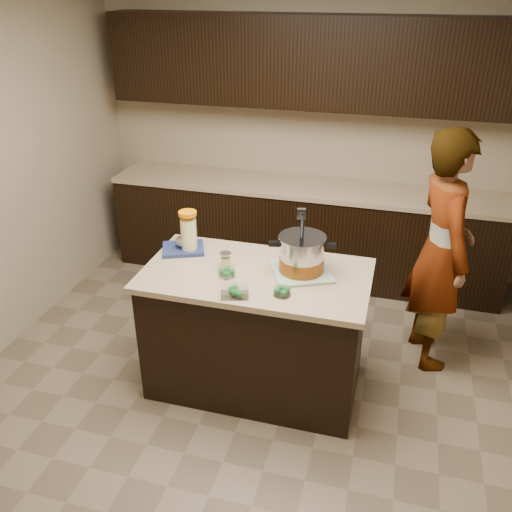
{
  "coord_description": "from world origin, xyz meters",
  "views": [
    {
      "loc": [
        0.81,
        -2.93,
        2.59
      ],
      "look_at": [
        0.0,
        0.0,
        1.02
      ],
      "focal_mm": 38.0,
      "sensor_mm": 36.0,
      "label": 1
    }
  ],
  "objects_px": {
    "stock_pot": "(302,256)",
    "island": "(256,330)",
    "lemonade_pitcher": "(189,234)",
    "person": "(441,252)"
  },
  "relations": [
    {
      "from": "stock_pot",
      "to": "person",
      "type": "distance_m",
      "value": 1.07
    },
    {
      "from": "island",
      "to": "stock_pot",
      "type": "xyz_separation_m",
      "value": [
        0.28,
        0.08,
        0.57
      ]
    },
    {
      "from": "stock_pot",
      "to": "island",
      "type": "bearing_deg",
      "value": -176.13
    },
    {
      "from": "lemonade_pitcher",
      "to": "stock_pot",
      "type": "bearing_deg",
      "value": -5.93
    },
    {
      "from": "island",
      "to": "person",
      "type": "relative_size",
      "value": 0.83
    },
    {
      "from": "island",
      "to": "stock_pot",
      "type": "height_order",
      "value": "stock_pot"
    },
    {
      "from": "stock_pot",
      "to": "lemonade_pitcher",
      "type": "relative_size",
      "value": 1.44
    },
    {
      "from": "person",
      "to": "island",
      "type": "bearing_deg",
      "value": 102.1
    },
    {
      "from": "island",
      "to": "lemonade_pitcher",
      "type": "height_order",
      "value": "lemonade_pitcher"
    },
    {
      "from": "lemonade_pitcher",
      "to": "person",
      "type": "xyz_separation_m",
      "value": [
        1.68,
        0.51,
        -0.16
      ]
    }
  ]
}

